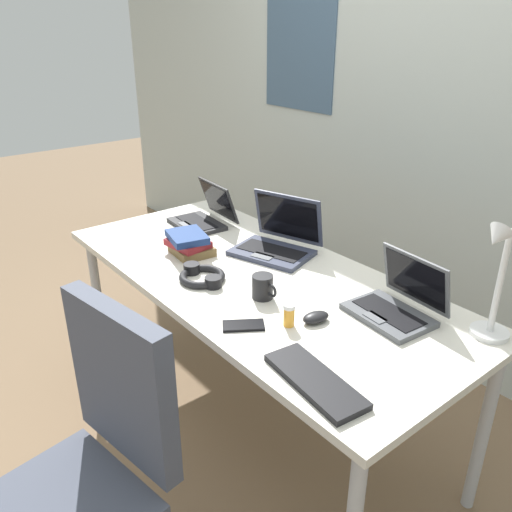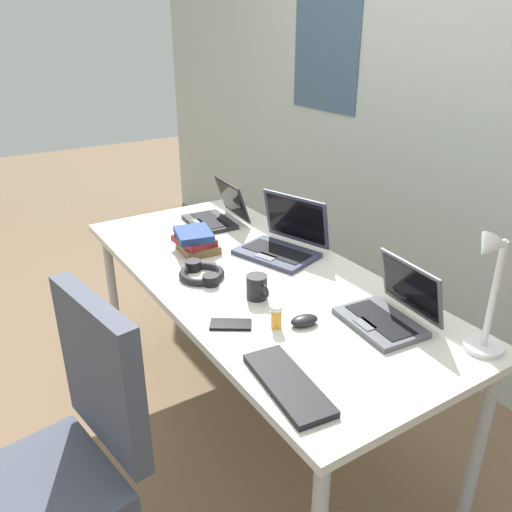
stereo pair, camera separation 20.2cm
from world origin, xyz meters
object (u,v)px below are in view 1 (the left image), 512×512
object	(u,v)px
laptop_center	(397,304)
computer_mouse	(316,317)
desk_lamp	(495,282)
book_stack	(189,244)
cell_phone	(243,326)
pill_bottle	(289,315)
laptop_by_keyboard	(203,216)
office_chair	(84,506)
headphones	(202,276)
laptop_back_left	(277,242)
external_keyboard	(315,381)
coffee_mug	(263,287)

from	to	relation	value
laptop_center	computer_mouse	world-z (taller)	laptop_center
desk_lamp	book_stack	size ratio (longest dim) A/B	1.92
cell_phone	pill_bottle	size ratio (longest dim) A/B	1.72
laptop_center	pill_bottle	xyz separation A→B (m)	(-0.18, -0.33, -0.00)
laptop_by_keyboard	office_chair	xyz separation A→B (m)	(0.90, -1.02, -0.38)
desk_lamp	headphones	bearing A→B (deg)	-152.47
laptop_by_keyboard	office_chair	size ratio (longest dim) A/B	0.30
laptop_back_left	external_keyboard	bearing A→B (deg)	-34.10
computer_mouse	office_chair	xyz separation A→B (m)	(-0.09, -0.81, -0.36)
laptop_by_keyboard	cell_phone	size ratio (longest dim) A/B	2.17
headphones	pill_bottle	world-z (taller)	pill_bottle
external_keyboard	coffee_mug	bearing A→B (deg)	163.72
headphones	office_chair	distance (m)	0.87
laptop_center	pill_bottle	bearing A→B (deg)	-118.15
laptop_by_keyboard	coffee_mug	distance (m)	0.79
book_stack	coffee_mug	bearing A→B (deg)	-0.26
book_stack	laptop_back_left	bearing A→B (deg)	54.53
computer_mouse	pill_bottle	xyz separation A→B (m)	(-0.04, -0.08, 0.02)
external_keyboard	headphones	distance (m)	0.73
desk_lamp	headphones	xyz separation A→B (m)	(-0.89, -0.47, -0.18)
laptop_center	office_chair	bearing A→B (deg)	-102.34
laptop_back_left	pill_bottle	world-z (taller)	laptop_back_left
computer_mouse	cell_phone	xyz separation A→B (m)	(-0.12, -0.21, -0.01)
coffee_mug	computer_mouse	bearing A→B (deg)	7.69
external_keyboard	laptop_back_left	bearing A→B (deg)	152.67
book_stack	laptop_by_keyboard	bearing A→B (deg)	136.82
office_chair	headphones	bearing A→B (deg)	120.41
laptop_back_left	computer_mouse	size ratio (longest dim) A/B	4.08
external_keyboard	computer_mouse	bearing A→B (deg)	141.71
cell_phone	coffee_mug	xyz separation A→B (m)	(-0.11, 0.17, 0.04)
external_keyboard	pill_bottle	xyz separation A→B (m)	(-0.27, 0.15, 0.03)
cell_phone	book_stack	xyz separation A→B (m)	(-0.61, 0.18, 0.04)
desk_lamp	headphones	distance (m)	1.03
laptop_center	pill_bottle	distance (m)	0.37
laptop_center	headphones	bearing A→B (deg)	-149.75
laptop_back_left	laptop_by_keyboard	world-z (taller)	laptop_back_left
desk_lamp	laptop_center	world-z (taller)	desk_lamp
laptop_back_left	coffee_mug	world-z (taller)	laptop_back_left
laptop_back_left	office_chair	bearing A→B (deg)	-68.61
cell_phone	external_keyboard	bearing A→B (deg)	30.05
laptop_back_left	book_stack	distance (m)	0.37
laptop_back_left	headphones	xyz separation A→B (m)	(0.02, -0.40, -0.03)
cell_phone	book_stack	world-z (taller)	book_stack
laptop_back_left	computer_mouse	xyz separation A→B (m)	(0.52, -0.27, -0.03)
cell_phone	pill_bottle	xyz separation A→B (m)	(0.09, 0.12, 0.04)
external_keyboard	computer_mouse	distance (m)	0.33
external_keyboard	pill_bottle	size ratio (longest dim) A/B	4.18
desk_lamp	office_chair	world-z (taller)	desk_lamp
pill_bottle	coffee_mug	bearing A→B (deg)	165.03
external_keyboard	book_stack	size ratio (longest dim) A/B	1.58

